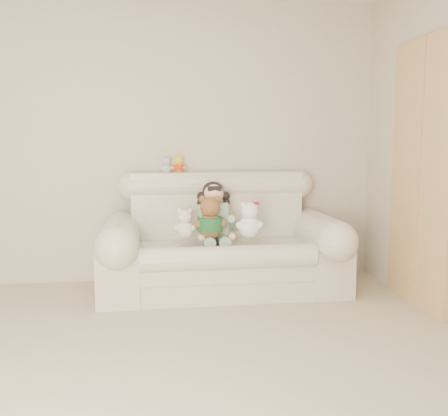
% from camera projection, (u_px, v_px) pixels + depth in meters
% --- Properties ---
extents(floor, '(5.00, 5.00, 0.00)m').
position_uv_depth(floor, '(133.00, 412.00, 2.57)').
color(floor, tan).
rests_on(floor, ground).
extents(wall_back, '(4.50, 0.00, 4.50)m').
position_uv_depth(wall_back, '(137.00, 142.00, 4.86)').
color(wall_back, beige).
rests_on(wall_back, ground).
extents(sofa, '(2.10, 0.95, 1.03)m').
position_uv_depth(sofa, '(222.00, 233.00, 4.56)').
color(sofa, beige).
rests_on(sofa, floor).
extents(door_panel, '(0.06, 0.90, 2.10)m').
position_uv_depth(door_panel, '(422.00, 175.00, 4.12)').
color(door_panel, '#AF784B').
rests_on(door_panel, floor).
extents(seated_child, '(0.38, 0.45, 0.55)m').
position_uv_depth(seated_child, '(214.00, 212.00, 4.61)').
color(seated_child, '#337736').
rests_on(seated_child, sofa).
extents(brown_teddy, '(0.30, 0.24, 0.42)m').
position_uv_depth(brown_teddy, '(210.00, 213.00, 4.39)').
color(brown_teddy, brown).
rests_on(brown_teddy, sofa).
extents(white_cat, '(0.24, 0.19, 0.37)m').
position_uv_depth(white_cat, '(249.00, 216.00, 4.44)').
color(white_cat, white).
rests_on(white_cat, sofa).
extents(cream_teddy, '(0.20, 0.16, 0.30)m').
position_uv_depth(cream_teddy, '(185.00, 221.00, 4.41)').
color(cream_teddy, white).
rests_on(cream_teddy, sofa).
extents(yellow_mini_bear, '(0.15, 0.13, 0.20)m').
position_uv_depth(yellow_mini_bear, '(178.00, 163.00, 4.81)').
color(yellow_mini_bear, yellow).
rests_on(yellow_mini_bear, sofa).
extents(grey_mini_plush, '(0.14, 0.12, 0.19)m').
position_uv_depth(grey_mini_plush, '(166.00, 164.00, 4.81)').
color(grey_mini_plush, '#ADADB4').
rests_on(grey_mini_plush, sofa).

